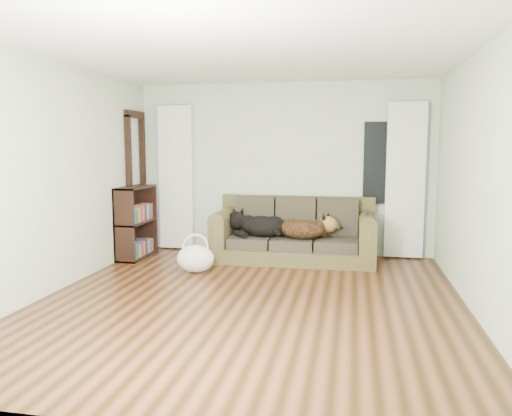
% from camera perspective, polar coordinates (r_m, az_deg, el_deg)
% --- Properties ---
extents(floor, '(5.00, 5.00, 0.00)m').
position_cam_1_polar(floor, '(5.45, -0.67, -10.53)').
color(floor, black).
rests_on(floor, ground).
extents(ceiling, '(5.00, 5.00, 0.00)m').
position_cam_1_polar(ceiling, '(5.27, -0.71, 17.49)').
color(ceiling, white).
rests_on(ceiling, ground).
extents(wall_back, '(4.50, 0.04, 2.60)m').
position_cam_1_polar(wall_back, '(7.66, 3.12, 4.49)').
color(wall_back, '#B3C8A6').
rests_on(wall_back, ground).
extents(wall_left, '(0.04, 5.00, 2.60)m').
position_cam_1_polar(wall_left, '(6.07, -22.01, 3.29)').
color(wall_left, '#B3C8A6').
rests_on(wall_left, ground).
extents(wall_right, '(0.04, 5.00, 2.60)m').
position_cam_1_polar(wall_right, '(5.23, 24.24, 2.64)').
color(wall_right, '#B3C8A6').
rests_on(wall_right, ground).
extents(curtain_left, '(0.55, 0.08, 2.25)m').
position_cam_1_polar(curtain_left, '(8.01, -9.13, 3.45)').
color(curtain_left, white).
rests_on(curtain_left, ground).
extents(curtain_right, '(0.55, 0.08, 2.25)m').
position_cam_1_polar(curtain_right, '(7.55, 16.69, 3.02)').
color(curtain_right, white).
rests_on(curtain_right, ground).
extents(window_pane, '(0.50, 0.03, 1.20)m').
position_cam_1_polar(window_pane, '(7.57, 14.08, 5.01)').
color(window_pane, black).
rests_on(window_pane, wall_back).
extents(door_casing, '(0.07, 0.60, 2.10)m').
position_cam_1_polar(door_casing, '(7.86, -13.47, 2.54)').
color(door_casing, black).
rests_on(door_casing, ground).
extents(sofa, '(2.30, 0.99, 0.94)m').
position_cam_1_polar(sofa, '(7.20, 4.34, -2.49)').
color(sofa, brown).
rests_on(sofa, floor).
extents(dog_black_lab, '(0.85, 0.73, 0.30)m').
position_cam_1_polar(dog_black_lab, '(7.25, 0.39, -2.18)').
color(dog_black_lab, black).
rests_on(dog_black_lab, sofa).
extents(dog_shepherd, '(0.71, 0.53, 0.29)m').
position_cam_1_polar(dog_shepherd, '(7.08, 5.70, -2.36)').
color(dog_shepherd, black).
rests_on(dog_shepherd, sofa).
extents(tv_remote, '(0.05, 0.18, 0.02)m').
position_cam_1_polar(tv_remote, '(6.95, 12.63, -0.66)').
color(tv_remote, black).
rests_on(tv_remote, sofa).
extents(tote_bag, '(0.54, 0.44, 0.36)m').
position_cam_1_polar(tote_bag, '(6.62, -6.93, -5.95)').
color(tote_bag, silver).
rests_on(tote_bag, floor).
extents(bookshelf, '(0.41, 0.88, 1.06)m').
position_cam_1_polar(bookshelf, '(7.61, -13.53, -1.78)').
color(bookshelf, black).
rests_on(bookshelf, floor).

